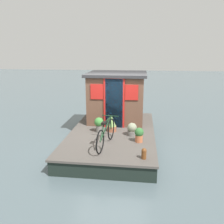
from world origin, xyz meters
The scene contains 9 objects.
ground_plane centered at (0.00, 0.00, 0.00)m, with size 60.00×60.00×0.00m, color #4C5B60.
houseboat_deck centered at (0.00, 0.00, 0.23)m, with size 4.83×2.76×0.46m.
houseboat_cabin centered at (1.30, 0.00, 1.38)m, with size 2.07×2.18×1.82m.
bicycle centered at (-1.32, 0.03, 0.82)m, with size 1.69×0.50×0.77m.
potted_plant_succulent centered at (-0.18, 0.44, 0.75)m, with size 0.31×0.31×0.49m.
potted_plant_fern centered at (-0.40, -0.66, 0.67)m, with size 0.30×0.30×0.42m.
potted_plant_lavender centered at (-0.06, 0.03, 0.71)m, with size 0.31×0.31×0.52m.
potted_plant_basil centered at (-0.91, -0.89, 0.69)m, with size 0.27×0.27×0.43m.
mooring_bollard centered at (-2.02, -1.03, 0.61)m, with size 0.13×0.13×0.28m.
Camera 1 is at (-7.48, -0.92, 3.10)m, focal length 37.86 mm.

